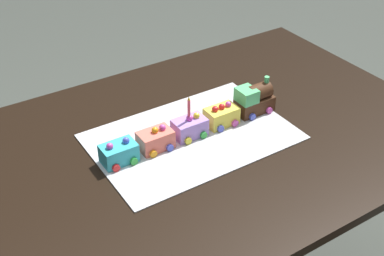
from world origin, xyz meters
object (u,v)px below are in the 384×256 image
object	(u,v)px
dining_table	(214,160)
cake_car_hopper_turquoise	(119,153)
cake_car_tanker_lavender	(190,127)
birthday_candle	(189,106)
cake_locomotive	(254,99)
cake_car_gondola_lemon	(221,116)
cake_car_flatbed_coral	(156,140)

from	to	relation	value
dining_table	cake_car_hopper_turquoise	distance (m)	0.34
cake_car_tanker_lavender	birthday_candle	xyz separation A→B (m)	(0.00, 0.00, 0.08)
cake_locomotive	birthday_candle	xyz separation A→B (m)	(0.25, 0.00, 0.06)
cake_car_gondola_lemon	cake_car_tanker_lavender	size ratio (longest dim) A/B	1.00
cake_car_gondola_lemon	birthday_candle	world-z (taller)	birthday_candle
cake_car_tanker_lavender	cake_locomotive	bearing A→B (deg)	180.00
dining_table	cake_locomotive	bearing A→B (deg)	-171.85
cake_car_gondola_lemon	cake_car_tanker_lavender	bearing A→B (deg)	0.00
birthday_candle	cake_car_gondola_lemon	bearing A→B (deg)	-180.00
cake_locomotive	cake_car_tanker_lavender	size ratio (longest dim) A/B	1.40
cake_car_tanker_lavender	cake_car_hopper_turquoise	distance (m)	0.24
cake_car_tanker_lavender	cake_car_hopper_turquoise	xyz separation A→B (m)	(0.24, 0.00, 0.00)
dining_table	birthday_candle	distance (m)	0.23
cake_car_gondola_lemon	birthday_candle	size ratio (longest dim) A/B	1.51
cake_locomotive	cake_car_hopper_turquoise	bearing A→B (deg)	-0.00
cake_car_tanker_lavender	cake_car_flatbed_coral	world-z (taller)	same
cake_car_flatbed_coral	cake_car_hopper_turquoise	distance (m)	0.12
cake_locomotive	cake_car_gondola_lemon	xyz separation A→B (m)	(0.13, -0.00, -0.02)
cake_car_flatbed_coral	cake_car_gondola_lemon	bearing A→B (deg)	180.00
dining_table	cake_locomotive	size ratio (longest dim) A/B	10.00
dining_table	cake_car_hopper_turquoise	size ratio (longest dim) A/B	14.00
cake_car_flatbed_coral	birthday_candle	bearing A→B (deg)	180.00
cake_locomotive	birthday_candle	world-z (taller)	birthday_candle
cake_car_tanker_lavender	cake_car_flatbed_coral	xyz separation A→B (m)	(0.12, 0.00, 0.00)
cake_car_tanker_lavender	cake_car_flatbed_coral	distance (m)	0.12
dining_table	cake_car_flatbed_coral	world-z (taller)	cake_car_flatbed_coral
cake_locomotive	birthday_candle	size ratio (longest dim) A/B	2.11
cake_locomotive	cake_car_flatbed_coral	distance (m)	0.36
cake_car_hopper_turquoise	birthday_candle	xyz separation A→B (m)	(-0.23, 0.00, 0.08)
cake_car_gondola_lemon	birthday_candle	xyz separation A→B (m)	(0.12, 0.00, 0.07)
cake_car_flatbed_coral	birthday_candle	xyz separation A→B (m)	(-0.12, 0.00, 0.08)
cake_car_gondola_lemon	cake_car_hopper_turquoise	size ratio (longest dim) A/B	1.00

